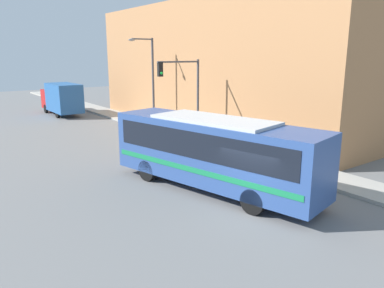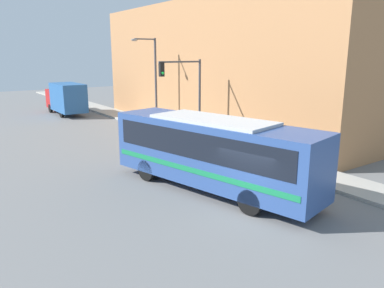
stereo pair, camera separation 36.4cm
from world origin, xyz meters
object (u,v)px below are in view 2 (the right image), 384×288
Objects in this scene: pedestrian_near_corner at (178,121)px; delivery_truck at (66,98)px; parking_meter at (224,136)px; street_lamp at (153,76)px; fire_hydrant at (249,151)px; city_bus at (212,149)px; traffic_light_pole at (187,87)px.

delivery_truck is at bearing 103.91° from pedestrian_near_corner.
street_lamp reaches higher than parking_meter.
fire_hydrant is 0.10× the size of street_lamp.
parking_meter is 0.68× the size of pedestrian_near_corner.
city_bus reaches higher than delivery_truck.
street_lamp is at bearing 58.15° from city_bus.
traffic_light_pole is 4.33m from pedestrian_near_corner.
parking_meter is (4.95, 5.07, -0.94)m from city_bus.
delivery_truck is at bearing 74.29° from city_bus.
pedestrian_near_corner is at bearing -76.09° from delivery_truck.
delivery_truck is 18.69m from traffic_light_pole.
pedestrian_near_corner reaches higher than fire_hydrant.
street_lamp reaches higher than city_bus.
city_bus reaches higher than fire_hydrant.
pedestrian_near_corner is (3.81, -15.40, -0.64)m from delivery_truck.
fire_hydrant is 0.39× the size of pedestrian_near_corner.
street_lamp is at bearing 81.57° from traffic_light_pole.
delivery_truck is 21.51m from parking_meter.
parking_meter is 0.17× the size of street_lamp.
pedestrian_near_corner is (0.31, 5.81, 0.10)m from parking_meter.
street_lamp reaches higher than pedestrian_near_corner.
delivery_truck is at bearing 99.38° from parking_meter.
city_bus is at bearing -134.33° from parking_meter.
delivery_truck is 1.22× the size of traffic_light_pole.
traffic_light_pole is 4.53× the size of parking_meter.
delivery_truck is at bearing 98.47° from fire_hydrant.
fire_hydrant is 2.38m from parking_meter.
street_lamp reaches higher than delivery_truck.
city_bus is at bearing -151.01° from fire_hydrant.
city_bus is 1.90× the size of traffic_light_pole.
pedestrian_near_corner is (0.31, 8.13, 0.58)m from fire_hydrant.
street_lamp is (-0.02, 11.35, 3.88)m from fire_hydrant.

